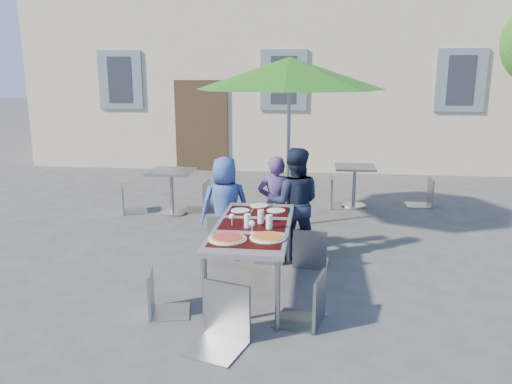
# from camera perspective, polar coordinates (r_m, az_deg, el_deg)

# --- Properties ---
(ground) EXTENTS (90.00, 90.00, 0.00)m
(ground) POSITION_cam_1_polar(r_m,az_deg,el_deg) (5.14, -2.98, -13.57)
(ground) COLOR #3F3F42
(ground) RESTS_ON ground
(dining_table) EXTENTS (0.80, 1.85, 0.76)m
(dining_table) POSITION_cam_1_polar(r_m,az_deg,el_deg) (5.37, -0.37, -4.33)
(dining_table) COLOR #4A494F
(dining_table) RESTS_ON ground
(pizza_near_left) EXTENTS (0.38, 0.38, 0.03)m
(pizza_near_left) POSITION_cam_1_polar(r_m,az_deg,el_deg) (4.88, -3.28, -5.29)
(pizza_near_left) COLOR white
(pizza_near_left) RESTS_ON dining_table
(pizza_near_right) EXTENTS (0.36, 0.36, 0.03)m
(pizza_near_right) POSITION_cam_1_polar(r_m,az_deg,el_deg) (4.91, 1.36, -5.16)
(pizza_near_right) COLOR white
(pizza_near_right) RESTS_ON dining_table
(glassware) EXTENTS (0.47, 0.41, 0.15)m
(glassware) POSITION_cam_1_polar(r_m,az_deg,el_deg) (5.25, -0.04, -3.22)
(glassware) COLOR silver
(glassware) RESTS_ON dining_table
(place_settings) EXTENTS (0.68, 0.47, 0.01)m
(place_settings) POSITION_cam_1_polar(r_m,az_deg,el_deg) (5.95, 0.32, -1.92)
(place_settings) COLOR white
(place_settings) RESTS_ON dining_table
(child_0) EXTENTS (0.74, 0.59, 1.31)m
(child_0) POSITION_cam_1_polar(r_m,az_deg,el_deg) (6.48, -3.54, -1.66)
(child_0) COLOR #384F9B
(child_0) RESTS_ON ground
(child_1) EXTENTS (0.49, 0.33, 1.30)m
(child_1) POSITION_cam_1_polar(r_m,az_deg,el_deg) (6.60, 2.23, -1.44)
(child_1) COLOR #4F3873
(child_1) RESTS_ON ground
(child_2) EXTENTS (0.71, 0.42, 1.43)m
(child_2) POSITION_cam_1_polar(r_m,az_deg,el_deg) (6.41, 4.39, -1.27)
(child_2) COLOR #192038
(child_2) RESTS_ON ground
(chair_0) EXTENTS (0.47, 0.48, 1.06)m
(chair_0) POSITION_cam_1_polar(r_m,az_deg,el_deg) (6.46, -3.36, -1.98)
(chair_0) COLOR #90979B
(chair_0) RESTS_ON ground
(chair_1) EXTENTS (0.38, 0.38, 0.84)m
(chair_1) POSITION_cam_1_polar(r_m,az_deg,el_deg) (6.24, 1.53, -3.84)
(chair_1) COLOR #91969C
(chair_1) RESTS_ON ground
(chair_2) EXTENTS (0.45, 0.46, 0.94)m
(chair_2) POSITION_cam_1_polar(r_m,az_deg,el_deg) (6.13, 6.33, -3.65)
(chair_2) COLOR gray
(chair_2) RESTS_ON ground
(chair_3) EXTENTS (0.46, 0.46, 0.86)m
(chair_3) POSITION_cam_1_polar(r_m,az_deg,el_deg) (5.00, -11.01, -8.32)
(chair_3) COLOR #92979D
(chair_3) RESTS_ON ground
(chair_4) EXTENTS (0.51, 0.51, 0.95)m
(chair_4) POSITION_cam_1_polar(r_m,az_deg,el_deg) (4.73, 6.18, -8.70)
(chair_4) COLOR gray
(chair_4) RESTS_ON ground
(chair_5) EXTENTS (0.57, 0.57, 1.02)m
(chair_5) POSITION_cam_1_polar(r_m,az_deg,el_deg) (4.35, -4.04, -10.02)
(chair_5) COLOR #93979F
(chair_5) RESTS_ON ground
(patio_umbrella) EXTENTS (2.82, 2.82, 2.58)m
(patio_umbrella) POSITION_cam_1_polar(r_m,az_deg,el_deg) (7.52, 3.85, 13.25)
(patio_umbrella) COLOR #B4B6BC
(patio_umbrella) RESTS_ON ground
(cafe_table_0) EXTENTS (0.71, 0.71, 0.76)m
(cafe_table_0) POSITION_cam_1_polar(r_m,az_deg,el_deg) (8.52, -9.63, 0.90)
(cafe_table_0) COLOR #B4B6BC
(cafe_table_0) RESTS_ON ground
(bg_chair_l_0) EXTENTS (0.53, 0.53, 0.91)m
(bg_chair_l_0) POSITION_cam_1_polar(r_m,az_deg,el_deg) (8.79, -14.46, 1.08)
(bg_chair_l_0) COLOR gray
(bg_chair_l_0) RESTS_ON ground
(bg_chair_r_0) EXTENTS (0.46, 0.45, 0.99)m
(bg_chair_r_0) POSITION_cam_1_polar(r_m,az_deg,el_deg) (8.66, -6.36, 1.59)
(bg_chair_r_0) COLOR #8E9499
(bg_chair_r_0) RESTS_ON ground
(cafe_table_1) EXTENTS (0.69, 0.69, 0.74)m
(cafe_table_1) POSITION_cam_1_polar(r_m,az_deg,el_deg) (9.06, 11.19, 1.45)
(cafe_table_1) COLOR #B4B6BC
(cafe_table_1) RESTS_ON ground
(bg_chair_l_1) EXTENTS (0.46, 0.45, 1.02)m
(bg_chair_l_1) POSITION_cam_1_polar(r_m,az_deg,el_deg) (8.98, 9.38, 2.03)
(bg_chair_l_1) COLOR gray
(bg_chair_l_1) RESTS_ON ground
(bg_chair_r_1) EXTENTS (0.44, 0.43, 0.97)m
(bg_chair_r_1) POSITION_cam_1_polar(r_m,az_deg,el_deg) (9.45, 18.85, 1.86)
(bg_chair_r_1) COLOR gray
(bg_chair_r_1) RESTS_ON ground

